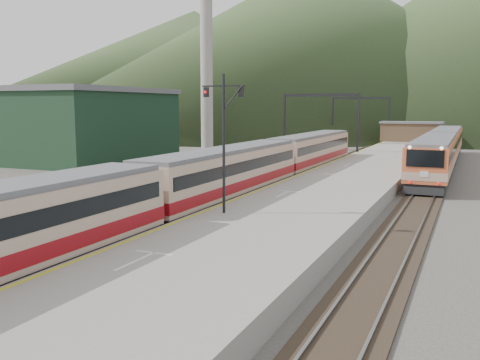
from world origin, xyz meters
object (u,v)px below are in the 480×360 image
at_px(main_train, 227,176).
at_px(worker, 27,226).
at_px(signal_mast, 224,129).
at_px(second_train, 442,148).

height_order(main_train, worker, main_train).
xyz_separation_m(signal_mast, worker, (-7.70, -5.67, -4.51)).
distance_m(main_train, second_train, 30.96).
bearing_deg(signal_mast, worker, -143.64).
xyz_separation_m(main_train, signal_mast, (2.96, -6.77, 3.31)).
distance_m(main_train, signal_mast, 8.09).
distance_m(second_train, worker, 44.30).
bearing_deg(worker, second_train, -69.84).
bearing_deg(worker, signal_mast, -101.95).
bearing_deg(signal_mast, main_train, 113.61).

